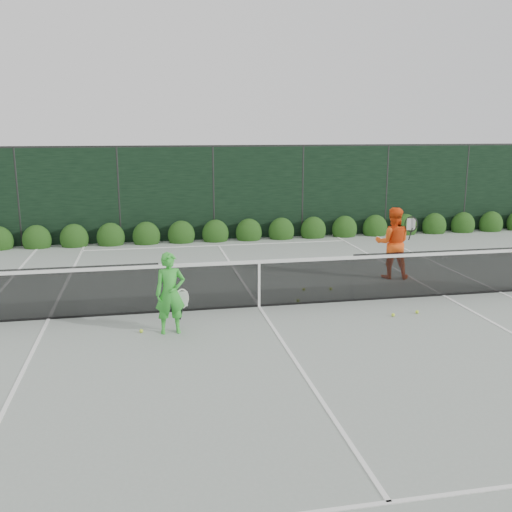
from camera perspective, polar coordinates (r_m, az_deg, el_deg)
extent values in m
plane|color=gray|center=(11.72, 0.31, -5.09)|extent=(80.00, 80.00, 0.00)
cube|color=black|center=(11.53, -20.65, -3.58)|extent=(4.40, 0.01, 1.02)
cube|color=black|center=(11.58, 0.31, -2.83)|extent=(4.00, 0.01, 0.96)
cube|color=black|center=(13.05, 18.71, -1.62)|extent=(4.40, 0.01, 1.02)
cube|color=white|center=(11.47, 0.31, -0.59)|extent=(12.80, 0.03, 0.07)
cube|color=black|center=(11.71, 0.31, -5.00)|extent=(12.80, 0.02, 0.04)
cube|color=white|center=(11.59, 0.31, -2.94)|extent=(0.05, 0.03, 0.91)
imported|color=green|center=(10.18, -8.57, -3.70)|extent=(0.55, 0.38, 1.46)
torus|color=silver|center=(10.32, -7.46, -4.28)|extent=(0.28, 0.16, 0.30)
cylinder|color=black|center=(10.40, -7.42, -5.55)|extent=(0.10, 0.03, 0.30)
imported|color=#FF5415|center=(14.17, 13.51, 1.28)|extent=(1.00, 0.88, 1.73)
torus|color=black|center=(14.06, 15.25, 3.10)|extent=(0.28, 0.16, 0.30)
cylinder|color=black|center=(14.10, 15.19, 2.14)|extent=(0.10, 0.03, 0.30)
cube|color=white|center=(13.84, 23.20, -3.33)|extent=(0.06, 23.77, 0.01)
cube|color=white|center=(11.66, -20.04, -5.94)|extent=(0.06, 23.77, 0.01)
cube|color=white|center=(13.13, 18.23, -3.76)|extent=(0.06, 23.77, 0.01)
cube|color=white|center=(23.21, -5.53, 3.72)|extent=(11.03, 0.06, 0.01)
cube|color=white|center=(17.84, -3.77, 1.07)|extent=(8.23, 0.06, 0.01)
cube|color=white|center=(6.18, 13.19, -22.87)|extent=(8.23, 0.06, 0.01)
cube|color=white|center=(11.72, 0.31, -5.06)|extent=(0.06, 12.80, 0.01)
cube|color=black|center=(18.69, -4.28, 6.22)|extent=(32.00, 0.06, 3.00)
cube|color=#262826|center=(18.58, -4.35, 10.92)|extent=(32.00, 0.06, 0.06)
cylinder|color=#262826|center=(18.94, -22.69, 5.37)|extent=(0.08, 0.08, 3.00)
cylinder|color=#262826|center=(18.57, -13.55, 5.87)|extent=(0.08, 0.08, 3.00)
cylinder|color=#262826|center=(18.69, -4.28, 6.22)|extent=(0.08, 0.08, 3.00)
cylinder|color=#262826|center=(19.28, 4.67, 6.41)|extent=(0.08, 0.08, 3.00)
cylinder|color=#262826|center=(20.30, 12.90, 6.44)|extent=(0.08, 0.08, 3.00)
cylinder|color=#262826|center=(21.68, 20.21, 6.36)|extent=(0.08, 0.08, 3.00)
ellipsoid|color=#17360E|center=(18.69, -21.07, 1.49)|extent=(0.86, 0.65, 0.94)
ellipsoid|color=#17360E|center=(18.52, -17.72, 1.64)|extent=(0.86, 0.65, 0.94)
ellipsoid|color=#17360E|center=(18.43, -14.32, 1.80)|extent=(0.86, 0.65, 0.94)
ellipsoid|color=#17360E|center=(18.40, -10.90, 1.94)|extent=(0.86, 0.65, 0.94)
ellipsoid|color=#17360E|center=(18.43, -7.48, 2.08)|extent=(0.86, 0.65, 0.94)
ellipsoid|color=#17360E|center=(18.53, -4.08, 2.22)|extent=(0.86, 0.65, 0.94)
ellipsoid|color=#17360E|center=(18.69, -0.73, 2.34)|extent=(0.86, 0.65, 0.94)
ellipsoid|color=#17360E|center=(18.92, 2.55, 2.45)|extent=(0.86, 0.65, 0.94)
ellipsoid|color=#17360E|center=(19.21, 5.74, 2.55)|extent=(0.86, 0.65, 0.94)
ellipsoid|color=#17360E|center=(19.55, 8.84, 2.64)|extent=(0.86, 0.65, 0.94)
ellipsoid|color=#17360E|center=(19.95, 11.81, 2.72)|extent=(0.86, 0.65, 0.94)
ellipsoid|color=#17360E|center=(20.40, 14.66, 2.79)|extent=(0.86, 0.65, 0.94)
ellipsoid|color=#17360E|center=(20.90, 17.39, 2.85)|extent=(0.86, 0.65, 0.94)
ellipsoid|color=#17360E|center=(21.44, 19.98, 2.90)|extent=(0.86, 0.65, 0.94)
ellipsoid|color=#17360E|center=(22.03, 22.44, 2.95)|extent=(0.86, 0.65, 0.94)
sphere|color=#CDF436|center=(12.05, 4.22, -4.46)|extent=(0.07, 0.07, 0.07)
sphere|color=#CDF436|center=(12.89, 4.80, -3.33)|extent=(0.07, 0.07, 0.07)
sphere|color=#CDF436|center=(10.46, -11.40, -7.36)|extent=(0.07, 0.07, 0.07)
sphere|color=#CDF436|center=(11.73, 15.80, -5.40)|extent=(0.07, 0.07, 0.07)
sphere|color=#CDF436|center=(11.43, 13.55, -5.74)|extent=(0.07, 0.07, 0.07)
sphere|color=#CDF436|center=(12.98, 7.48, -3.28)|extent=(0.07, 0.07, 0.07)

